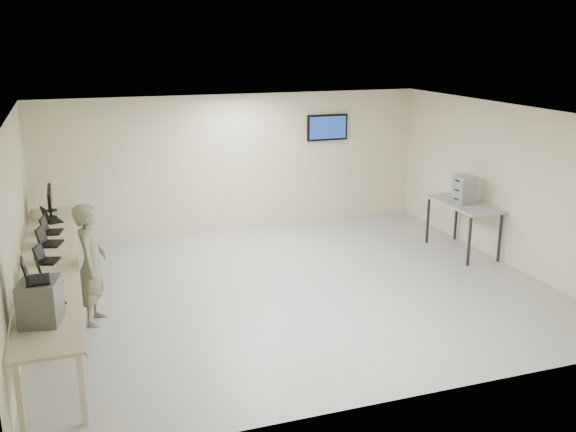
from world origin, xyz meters
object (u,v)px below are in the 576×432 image
object	(u,v)px
equipment_box	(40,302)
side_table	(464,207)
workbench	(51,265)
soldier	(92,264)

from	to	relation	value
equipment_box	side_table	size ratio (longest dim) A/B	0.30
workbench	side_table	distance (m)	7.22
workbench	side_table	size ratio (longest dim) A/B	3.79
side_table	workbench	bearing A→B (deg)	-174.77
soldier	workbench	bearing A→B (deg)	78.04
side_table	equipment_box	bearing A→B (deg)	-159.01
workbench	soldier	distance (m)	0.61
workbench	soldier	xyz separation A→B (m)	(0.54, -0.28, 0.04)
equipment_box	side_table	xyz separation A→B (m)	(7.25, 2.78, -0.26)
workbench	side_table	xyz separation A→B (m)	(7.19, 0.66, 0.05)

